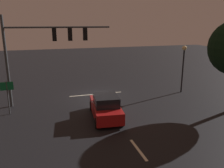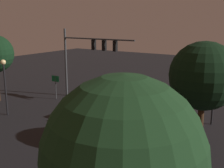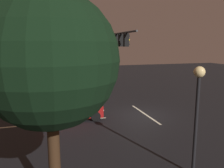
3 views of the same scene
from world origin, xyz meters
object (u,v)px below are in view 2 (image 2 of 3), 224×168
at_px(tree_left_far, 123,156).
at_px(tree_left_near, 204,76).
at_px(street_lamp_left_kerb, 214,85).
at_px(traffic_signal_assembly, 88,51).
at_px(route_sign, 56,82).
at_px(street_lamp_right_kerb, 4,76).
at_px(car_approaching, 92,109).

bearing_deg(tree_left_far, tree_left_near, -85.16).
relative_size(street_lamp_left_kerb, tree_left_near, 0.65).
bearing_deg(traffic_signal_assembly, street_lamp_left_kerb, 177.91).
relative_size(route_sign, tree_left_far, 0.37).
xyz_separation_m(traffic_signal_assembly, street_lamp_right_kerb, (2.92, 7.65, -1.58)).
bearing_deg(tree_left_far, traffic_signal_assembly, -49.97).
xyz_separation_m(tree_left_near, tree_left_far, (-0.89, 10.55, -0.19)).
bearing_deg(car_approaching, route_sign, -21.54).
bearing_deg(car_approaching, tree_left_near, 170.09).
bearing_deg(street_lamp_right_kerb, car_approaching, -153.75).
xyz_separation_m(traffic_signal_assembly, street_lamp_left_kerb, (-12.41, 0.45, -1.77)).
height_order(route_sign, tree_left_far, tree_left_far).
xyz_separation_m(street_lamp_right_kerb, tree_left_far, (-16.80, 8.88, 1.26)).
xyz_separation_m(car_approaching, tree_left_far, (-10.13, 12.17, 3.84)).
xyz_separation_m(route_sign, tree_left_far, (-16.77, 14.79, 2.83)).
bearing_deg(tree_left_near, traffic_signal_assembly, -24.69).
relative_size(traffic_signal_assembly, street_lamp_right_kerb, 1.74).
bearing_deg(street_lamp_right_kerb, tree_left_far, 152.15).
xyz_separation_m(street_lamp_left_kerb, route_sign, (15.30, 1.28, -1.38)).
relative_size(route_sign, tree_left_near, 0.36).
relative_size(street_lamp_right_kerb, tree_left_far, 0.71).
relative_size(street_lamp_left_kerb, route_sign, 1.79).
relative_size(car_approaching, route_sign, 1.80).
height_order(street_lamp_left_kerb, street_lamp_right_kerb, street_lamp_right_kerb).
bearing_deg(route_sign, street_lamp_left_kerb, -175.20).
xyz_separation_m(car_approaching, street_lamp_left_kerb, (-8.65, -3.91, 2.38)).
height_order(street_lamp_left_kerb, tree_left_far, tree_left_far).
distance_m(street_lamp_left_kerb, street_lamp_right_kerb, 16.93).
relative_size(street_lamp_left_kerb, street_lamp_right_kerb, 0.93).
xyz_separation_m(traffic_signal_assembly, tree_left_near, (-12.99, 5.97, -0.13)).
height_order(car_approaching, route_sign, route_sign).
relative_size(car_approaching, street_lamp_right_kerb, 0.94).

